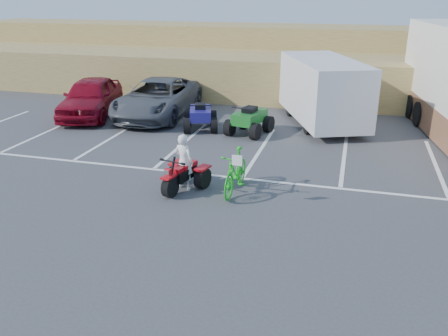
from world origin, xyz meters
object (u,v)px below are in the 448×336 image
(red_trike_atv, at_px, (182,190))
(grey_pickup, at_px, (158,98))
(cargo_trailer, at_px, (323,90))
(quad_atv_green, at_px, (249,134))
(quad_atv_blue, at_px, (201,129))
(rider, at_px, (184,162))
(red_car, at_px, (91,97))
(green_dirt_bike, at_px, (236,171))

(red_trike_atv, relative_size, grey_pickup, 0.27)
(cargo_trailer, relative_size, quad_atv_green, 3.38)
(grey_pickup, xyz_separation_m, quad_atv_blue, (2.33, -1.42, -0.76))
(rider, bearing_deg, red_car, -30.72)
(rider, distance_m, quad_atv_blue, 5.77)
(red_trike_atv, distance_m, green_dirt_bike, 1.54)
(grey_pickup, distance_m, cargo_trailer, 6.71)
(quad_atv_blue, bearing_deg, quad_atv_green, -21.51)
(rider, bearing_deg, cargo_trailer, -97.62)
(green_dirt_bike, distance_m, quad_atv_blue, 6.11)
(red_trike_atv, xyz_separation_m, grey_pickup, (-3.66, 7.12, 0.76))
(green_dirt_bike, xyz_separation_m, quad_atv_green, (-0.82, 5.31, -0.57))
(grey_pickup, relative_size, quad_atv_green, 3.19)
(rider, xyz_separation_m, quad_atv_green, (0.55, 5.44, -0.75))
(green_dirt_bike, bearing_deg, red_car, 143.96)
(red_car, xyz_separation_m, cargo_trailer, (9.34, 1.30, 0.56))
(red_car, relative_size, quad_atv_green, 2.71)
(red_car, height_order, quad_atv_blue, red_car)
(rider, height_order, cargo_trailer, cargo_trailer)
(red_trike_atv, height_order, cargo_trailer, cargo_trailer)
(cargo_trailer, height_order, quad_atv_blue, cargo_trailer)
(green_dirt_bike, xyz_separation_m, grey_pickup, (-5.07, 6.84, 0.19))
(red_trike_atv, xyz_separation_m, cargo_trailer, (3.00, 7.71, 1.35))
(quad_atv_blue, bearing_deg, red_car, 153.86)
(grey_pickup, bearing_deg, cargo_trailer, 2.70)
(red_trike_atv, relative_size, cargo_trailer, 0.25)
(red_trike_atv, distance_m, red_car, 9.06)
(red_car, distance_m, quad_atv_blue, 5.13)
(green_dirt_bike, relative_size, quad_atv_blue, 1.14)
(green_dirt_bike, bearing_deg, quad_atv_green, 101.11)
(rider, height_order, grey_pickup, grey_pickup)
(red_trike_atv, height_order, red_car, red_car)
(green_dirt_bike, distance_m, grey_pickup, 8.52)
(red_car, xyz_separation_m, quad_atv_green, (6.93, -0.83, -0.79))
(green_dirt_bike, relative_size, cargo_trailer, 0.33)
(red_trike_atv, xyz_separation_m, green_dirt_bike, (1.41, 0.27, 0.57))
(red_trike_atv, bearing_deg, quad_atv_blue, 116.91)
(cargo_trailer, bearing_deg, grey_pickup, 162.99)
(cargo_trailer, distance_m, quad_atv_green, 3.49)
(quad_atv_green, bearing_deg, cargo_trailer, 54.75)
(green_dirt_bike, bearing_deg, grey_pickup, 128.85)
(red_car, relative_size, cargo_trailer, 0.80)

